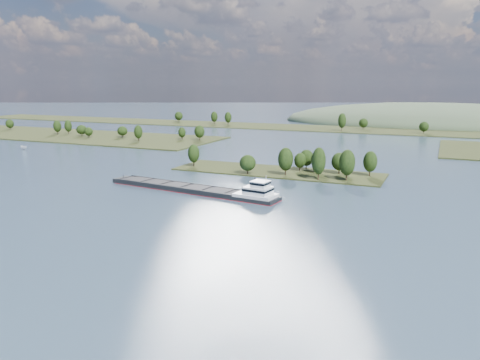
% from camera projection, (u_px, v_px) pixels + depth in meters
% --- Properties ---
extents(ground, '(1800.00, 1800.00, 0.00)m').
position_uv_depth(ground, '(223.00, 201.00, 170.58)').
color(ground, '#314055').
rests_on(ground, ground).
extents(tree_island, '(100.00, 31.00, 15.46)m').
position_uv_depth(tree_island, '(291.00, 166.00, 219.56)').
color(tree_island, '#2A3115').
rests_on(tree_island, ground).
extents(left_bank, '(300.00, 80.00, 14.98)m').
position_uv_depth(left_bank, '(47.00, 134.00, 386.20)').
color(left_bank, '#2A3115').
rests_on(left_bank, ground).
extents(back_shoreline, '(900.00, 60.00, 16.73)m').
position_uv_depth(back_shoreline, '(367.00, 130.00, 417.91)').
color(back_shoreline, '#2A3115').
rests_on(back_shoreline, ground).
extents(hill_west, '(320.00, 160.00, 44.00)m').
position_uv_depth(hill_west, '(433.00, 124.00, 487.54)').
color(hill_west, '#43563B').
rests_on(hill_west, ground).
extents(cargo_barge, '(76.88, 18.35, 10.32)m').
position_uv_depth(cargo_barge, '(201.00, 189.00, 182.58)').
color(cargo_barge, black).
rests_on(cargo_barge, ground).
extents(motorboat, '(7.24, 4.32, 2.63)m').
position_uv_depth(motorboat, '(24.00, 148.00, 299.81)').
color(motorboat, silver).
rests_on(motorboat, ground).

